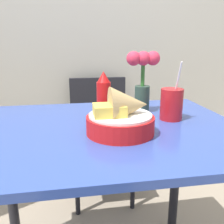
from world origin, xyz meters
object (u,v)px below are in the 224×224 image
(drink_cup, at_px, (171,105))
(flower_vase, at_px, (143,76))
(ketchup_bottle, at_px, (104,95))
(chair_far_window, at_px, (100,126))
(food_basket, at_px, (122,117))

(drink_cup, relative_size, flower_vase, 0.87)
(ketchup_bottle, distance_m, drink_cup, 0.27)
(drink_cup, bearing_deg, flower_vase, 124.27)
(ketchup_bottle, bearing_deg, chair_far_window, 84.79)
(drink_cup, distance_m, flower_vase, 0.18)
(ketchup_bottle, xyz_separation_m, flower_vase, (0.17, 0.04, 0.07))
(chair_far_window, bearing_deg, ketchup_bottle, -95.21)
(chair_far_window, xyz_separation_m, drink_cup, (0.19, -0.77, 0.34))
(chair_far_window, distance_m, food_basket, 0.96)
(food_basket, bearing_deg, chair_far_window, 88.15)
(ketchup_bottle, height_order, drink_cup, drink_cup)
(chair_far_window, bearing_deg, flower_vase, -80.52)
(chair_far_window, relative_size, food_basket, 3.65)
(drink_cup, bearing_deg, chair_far_window, 103.94)
(chair_far_window, distance_m, ketchup_bottle, 0.78)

